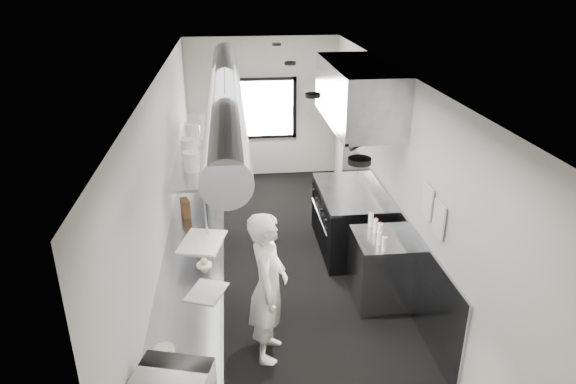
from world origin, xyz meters
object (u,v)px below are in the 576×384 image
object	(u,v)px
prep_counter	(198,272)
squeeze_bottle_d	(375,226)
deli_tub_b	(166,352)
knife_block	(185,208)
line_cook	(268,287)
squeeze_bottle_e	(371,220)
exhaust_hood	(358,94)
squeeze_bottle_b	(379,238)
pass_shelf	(194,152)
squeeze_bottle_c	(380,230)
plate_stack_a	(191,161)
plate_stack_d	(196,126)
plate_stack_c	(193,135)
range	(347,220)
small_plate	(204,265)
deli_tub_a	(163,352)
squeeze_bottle_a	(384,243)
cutting_board	(202,242)
far_work_table	(206,169)
plate_stack_b	(190,149)
bottle_station	(379,269)

from	to	relation	value
prep_counter	squeeze_bottle_d	size ratio (longest dim) A/B	33.69
deli_tub_b	knife_block	bearing A→B (deg)	90.32
line_cook	deli_tub_b	distance (m)	1.40
squeeze_bottle_e	prep_counter	bearing A→B (deg)	-176.99
exhaust_hood	squeeze_bottle_b	xyz separation A→B (m)	(-0.03, -1.56, -1.41)
pass_shelf	squeeze_bottle_c	bearing A→B (deg)	-36.07
plate_stack_a	plate_stack_d	bearing A→B (deg)	89.97
pass_shelf	plate_stack_c	bearing A→B (deg)	93.92
plate_stack_d	squeeze_bottle_c	bearing A→B (deg)	-44.27
prep_counter	plate_stack_a	distance (m)	1.40
exhaust_hood	squeeze_bottle_d	xyz separation A→B (m)	(0.01, -1.23, -1.40)
pass_shelf	deli_tub_b	bearing A→B (deg)	-91.58
range	small_plate	bearing A→B (deg)	-138.67
deli_tub_a	squeeze_bottle_c	world-z (taller)	squeeze_bottle_c
exhaust_hood	small_plate	distance (m)	3.15
plate_stack_c	squeeze_bottle_e	distance (m)	2.90
plate_stack_a	squeeze_bottle_a	xyz separation A→B (m)	(2.26, -1.15, -0.71)
plate_stack_d	range	bearing A→B (deg)	-21.05
squeeze_bottle_a	small_plate	bearing A→B (deg)	-177.12
line_cook	exhaust_hood	bearing A→B (deg)	-21.82
small_plate	squeeze_bottle_c	distance (m)	2.18
deli_tub_b	squeeze_bottle_c	bearing A→B (deg)	38.19
pass_shelf	squeeze_bottle_a	size ratio (longest dim) A/B	16.97
exhaust_hood	squeeze_bottle_e	xyz separation A→B (m)	(-0.01, -1.08, -1.39)
pass_shelf	cutting_board	world-z (taller)	pass_shelf
deli_tub_a	squeeze_bottle_a	bearing A→B (deg)	33.32
squeeze_bottle_a	squeeze_bottle_d	size ratio (longest dim) A/B	0.99
line_cook	plate_stack_d	bearing A→B (deg)	25.42
far_work_table	squeeze_bottle_b	world-z (taller)	squeeze_bottle_b
range	plate_stack_b	xyz separation A→B (m)	(-2.26, -0.12, 1.25)
exhaust_hood	plate_stack_c	distance (m)	2.46
far_work_table	pass_shelf	bearing A→B (deg)	-91.07
plate_stack_d	plate_stack_a	bearing A→B (deg)	-90.03
bottle_station	prep_counter	bearing A→B (deg)	175.03
squeeze_bottle_c	range	bearing A→B (deg)	93.47
plate_stack_d	knife_block	bearing A→B (deg)	-95.77
plate_stack_c	squeeze_bottle_c	xyz separation A→B (m)	(2.33, -1.93, -0.73)
exhaust_hood	squeeze_bottle_d	bearing A→B (deg)	-89.58
cutting_board	squeeze_bottle_c	size ratio (longest dim) A/B	3.34
squeeze_bottle_a	range	bearing A→B (deg)	91.62
knife_block	plate_stack_c	size ratio (longest dim) A/B	0.77
exhaust_hood	squeeze_bottle_a	distance (m)	2.20
range	plate_stack_c	bearing A→B (deg)	166.46
knife_block	plate_stack_d	bearing A→B (deg)	67.96
deli_tub_a	squeeze_bottle_d	distance (m)	3.17
cutting_board	squeeze_bottle_b	xyz separation A→B (m)	(2.12, -0.29, 0.07)
cutting_board	plate_stack_d	distance (m)	2.29
exhaust_hood	range	size ratio (longest dim) A/B	1.38
plate_stack_d	bottle_station	bearing A→B (deg)	-44.11
prep_counter	small_plate	size ratio (longest dim) A/B	33.95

